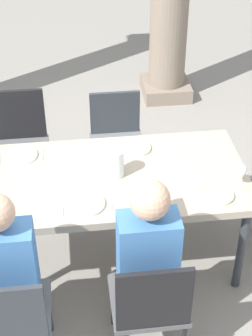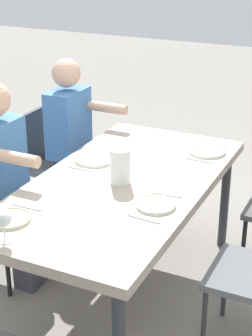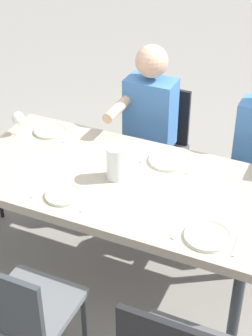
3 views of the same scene
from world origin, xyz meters
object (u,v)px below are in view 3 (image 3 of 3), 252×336
at_px(diner_woman_green, 146,130).
at_px(plate_3, 50,131).
at_px(water_pitcher, 116,164).
at_px(plate_0, 207,236).
at_px(chair_mid_south, 156,141).
at_px(chair_mid_north, 22,309).
at_px(plate_2, 63,195).
at_px(wine_glass_3, 18,119).
at_px(dining_table, 119,187).
at_px(plate_1, 168,160).

distance_m(diner_woman_green, plate_3, 0.67).
relative_size(diner_woman_green, water_pitcher, 6.44).
relative_size(plate_0, plate_3, 1.12).
bearing_deg(chair_mid_south, diner_woman_green, 89.08).
height_order(chair_mid_north, plate_2, chair_mid_north).
bearing_deg(chair_mid_south, wine_glass_3, 44.82).
bearing_deg(dining_table, wine_glass_3, -13.68).
xyz_separation_m(dining_table, chair_mid_south, (0.12, -0.89, -0.19)).
height_order(chair_mid_north, water_pitcher, water_pitcher).
height_order(plate_1, wine_glass_3, wine_glass_3).
height_order(plate_1, plate_2, same).
distance_m(dining_table, plate_3, 0.71).
relative_size(plate_2, wine_glass_3, 1.30).
relative_size(dining_table, chair_mid_south, 2.03).
bearing_deg(chair_mid_north, diner_woman_green, -89.89).
distance_m(chair_mid_south, diner_woman_green, 0.26).
bearing_deg(plate_2, water_pitcher, -122.65).
relative_size(chair_mid_north, wine_glass_3, 5.37).
xyz_separation_m(dining_table, plate_2, (0.20, 0.29, 0.07)).
height_order(chair_mid_south, plate_3, chair_mid_south).
height_order(plate_3, water_pitcher, water_pitcher).
bearing_deg(plate_2, plate_1, -124.96).
height_order(dining_table, plate_2, plate_2).
relative_size(chair_mid_south, plate_2, 4.34).
distance_m(chair_mid_north, plate_1, 1.24).
height_order(chair_mid_north, wine_glass_3, wine_glass_3).
bearing_deg(plate_0, diner_woman_green, -53.34).
bearing_deg(diner_woman_green, wine_glass_3, 36.24).
bearing_deg(plate_0, wine_glass_3, -19.02).
xyz_separation_m(chair_mid_south, plate_0, (-0.74, 1.18, 0.27)).
relative_size(dining_table, plate_3, 8.56).
relative_size(dining_table, plate_1, 7.43).
bearing_deg(diner_woman_green, plate_0, 126.66).
bearing_deg(plate_2, plate_0, 179.57).
bearing_deg(plate_3, diner_woman_green, -142.14).
relative_size(diner_woman_green, plate_3, 6.07).
distance_m(chair_mid_north, plate_3, 1.32).
relative_size(plate_0, water_pitcher, 1.18).
bearing_deg(water_pitcher, diner_woman_green, -81.65).
bearing_deg(dining_table, plate_2, 55.17).
bearing_deg(dining_table, chair_mid_south, -82.42).
relative_size(dining_table, chair_mid_north, 2.15).
bearing_deg(plate_2, wine_glass_3, -38.74).
relative_size(dining_table, plate_0, 7.67).
height_order(chair_mid_north, plate_1, chair_mid_north).
height_order(chair_mid_north, plate_0, chair_mid_north).
bearing_deg(chair_mid_south, plate_0, 122.08).
bearing_deg(chair_mid_north, chair_mid_south, -90.00).
relative_size(chair_mid_north, chair_mid_south, 0.95).
bearing_deg(plate_2, dining_table, -124.83).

